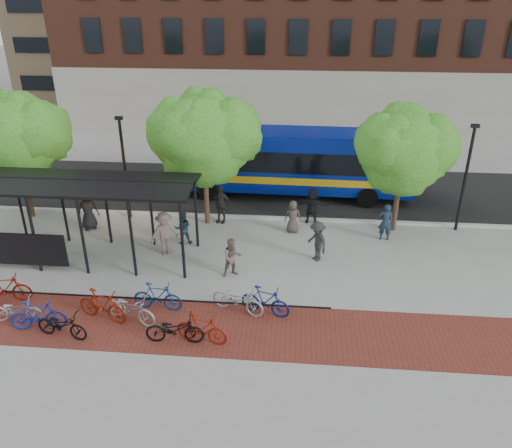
# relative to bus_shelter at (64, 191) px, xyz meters

# --- Properties ---
(ground) EXTENTS (160.00, 160.00, 0.00)m
(ground) POSITION_rel_bus_shelter_xyz_m (8.13, 0.48, -3.00)
(ground) COLOR #9E9E99
(ground) RESTS_ON ground
(asphalt_street) EXTENTS (160.00, 8.00, 0.01)m
(asphalt_street) POSITION_rel_bus_shelter_xyz_m (8.13, 8.48, -2.99)
(asphalt_street) COLOR black
(asphalt_street) RESTS_ON ground
(curb) EXTENTS (160.00, 0.25, 0.12)m
(curb) POSITION_rel_bus_shelter_xyz_m (8.13, 4.48, -2.94)
(curb) COLOR #B7B7B2
(curb) RESTS_ON ground
(brick_strip) EXTENTS (24.00, 3.00, 0.01)m
(brick_strip) POSITION_rel_bus_shelter_xyz_m (6.13, -4.52, -3.00)
(brick_strip) COLOR maroon
(brick_strip) RESTS_ON ground
(bike_rack_rail) EXTENTS (12.00, 0.05, 0.95)m
(bike_rack_rail) POSITION_rel_bus_shelter_xyz_m (4.83, -3.62, -3.00)
(bike_rack_rail) COLOR black
(bike_rack_rail) RESTS_ON ground
(bus_shelter) EXTENTS (10.60, 3.07, 3.60)m
(bus_shelter) POSITION_rel_bus_shelter_xyz_m (0.00, 0.00, 0.00)
(bus_shelter) COLOR black
(bus_shelter) RESTS_ON ground
(tree_a) EXTENTS (4.90, 4.00, 6.18)m
(tree_a) POSITION_rel_bus_shelter_xyz_m (-3.77, 3.83, 1.24)
(tree_a) COLOR #382619
(tree_a) RESTS_ON ground
(tree_b) EXTENTS (5.15, 4.20, 6.47)m
(tree_b) POSITION_rel_bus_shelter_xyz_m (5.23, 3.83, 1.46)
(tree_b) COLOR #382619
(tree_b) RESTS_ON ground
(tree_c) EXTENTS (4.66, 3.80, 5.92)m
(tree_c) POSITION_rel_bus_shelter_xyz_m (14.22, 3.83, 1.06)
(tree_c) COLOR #382619
(tree_c) RESTS_ON ground
(lamp_post_left) EXTENTS (0.35, 0.20, 5.12)m
(lamp_post_left) POSITION_rel_bus_shelter_xyz_m (1.13, 4.08, -0.25)
(lamp_post_left) COLOR black
(lamp_post_left) RESTS_ON ground
(lamp_post_right) EXTENTS (0.35, 0.20, 5.12)m
(lamp_post_right) POSITION_rel_bus_shelter_xyz_m (17.13, 4.08, -0.25)
(lamp_post_right) COLOR black
(lamp_post_right) RESTS_ON ground
(bus) EXTENTS (13.34, 3.42, 3.58)m
(bus) POSITION_rel_bus_shelter_xyz_m (8.96, 7.94, -0.94)
(bus) COLOR #08209D
(bus) RESTS_ON ground
(bike_1) EXTENTS (1.95, 0.83, 1.13)m
(bike_1) POSITION_rel_bus_shelter_xyz_m (-1.03, -3.60, -2.43)
(bike_1) COLOR maroon
(bike_1) RESTS_ON ground
(bike_2) EXTENTS (1.83, 0.77, 0.94)m
(bike_2) POSITION_rel_bus_shelter_xyz_m (-0.03, -4.72, -2.53)
(bike_2) COLOR #A7A7AA
(bike_2) RESTS_ON ground
(bike_3) EXTENTS (1.95, 0.84, 1.13)m
(bike_3) POSITION_rel_bus_shelter_xyz_m (0.95, -5.08, -2.43)
(bike_3) COLOR navy
(bike_3) RESTS_ON ground
(bike_4) EXTENTS (1.92, 0.95, 0.96)m
(bike_4) POSITION_rel_bus_shelter_xyz_m (1.92, -5.41, -2.52)
(bike_4) COLOR black
(bike_4) RESTS_ON ground
(bike_5) EXTENTS (2.05, 1.13, 1.18)m
(bike_5) POSITION_rel_bus_shelter_xyz_m (2.92, -4.36, -2.41)
(bike_5) COLOR maroon
(bike_5) RESTS_ON ground
(bike_6) EXTENTS (2.24, 1.42, 1.11)m
(bike_6) POSITION_rel_bus_shelter_xyz_m (3.90, -4.38, -2.44)
(bike_6) COLOR #969598
(bike_6) RESTS_ON ground
(bike_7) EXTENTS (1.84, 0.65, 1.08)m
(bike_7) POSITION_rel_bus_shelter_xyz_m (4.66, -3.58, -2.46)
(bike_7) COLOR navy
(bike_7) RESTS_ON ground
(bike_8) EXTENTS (1.95, 0.76, 1.01)m
(bike_8) POSITION_rel_bus_shelter_xyz_m (5.70, -5.34, -2.49)
(bike_8) COLOR black
(bike_8) RESTS_ON ground
(bike_9) EXTENTS (1.81, 0.84, 1.05)m
(bike_9) POSITION_rel_bus_shelter_xyz_m (6.57, -5.25, -2.47)
(bike_9) COLOR maroon
(bike_9) RESTS_ON ground
(bike_10) EXTENTS (2.14, 1.36, 1.06)m
(bike_10) POSITION_rel_bus_shelter_xyz_m (7.54, -3.48, -2.47)
(bike_10) COLOR #A6A6A8
(bike_10) RESTS_ON ground
(bike_11) EXTENTS (1.90, 1.03, 1.10)m
(bike_11) POSITION_rel_bus_shelter_xyz_m (8.52, -3.52, -2.45)
(bike_11) COLOR navy
(bike_11) RESTS_ON ground
(pedestrian_0) EXTENTS (1.15, 1.05, 1.98)m
(pedestrian_0) POSITION_rel_bus_shelter_xyz_m (-0.38, 2.66, -2.01)
(pedestrian_0) COLOR black
(pedestrian_0) RESTS_ON ground
(pedestrian_2) EXTENTS (0.86, 0.75, 1.52)m
(pedestrian_2) POSITION_rel_bus_shelter_xyz_m (4.45, 1.54, -2.24)
(pedestrian_2) COLOR #1B2C40
(pedestrian_2) RESTS_ON ground
(pedestrian_3) EXTENTS (1.47, 1.30, 1.98)m
(pedestrian_3) POSITION_rel_bus_shelter_xyz_m (3.90, 0.50, -2.01)
(pedestrian_3) COLOR brown
(pedestrian_3) RESTS_ON ground
(pedestrian_4) EXTENTS (1.20, 0.73, 1.92)m
(pedestrian_4) POSITION_rel_bus_shelter_xyz_m (5.78, 3.94, -2.04)
(pedestrian_4) COLOR #252525
(pedestrian_4) RESTS_ON ground
(pedestrian_5) EXTENTS (1.70, 0.70, 1.78)m
(pedestrian_5) POSITION_rel_bus_shelter_xyz_m (10.24, 4.28, -2.11)
(pedestrian_5) COLOR black
(pedestrian_5) RESTS_ON ground
(pedestrian_6) EXTENTS (0.82, 0.57, 1.58)m
(pedestrian_6) POSITION_rel_bus_shelter_xyz_m (9.33, 3.14, -2.21)
(pedestrian_6) COLOR #413734
(pedestrian_6) RESTS_ON ground
(pedestrian_7) EXTENTS (0.65, 0.44, 1.77)m
(pedestrian_7) POSITION_rel_bus_shelter_xyz_m (13.55, 2.74, -2.11)
(pedestrian_7) COLOR #1A283D
(pedestrian_7) RESTS_ON ground
(pedestrian_8) EXTENTS (0.97, 0.88, 1.63)m
(pedestrian_8) POSITION_rel_bus_shelter_xyz_m (7.02, -1.02, -2.18)
(pedestrian_8) COLOR brown
(pedestrian_8) RESTS_ON ground
(pedestrian_9) EXTENTS (1.19, 1.32, 1.77)m
(pedestrian_9) POSITION_rel_bus_shelter_xyz_m (10.41, 0.55, -2.11)
(pedestrian_9) COLOR #272727
(pedestrian_9) RESTS_ON ground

